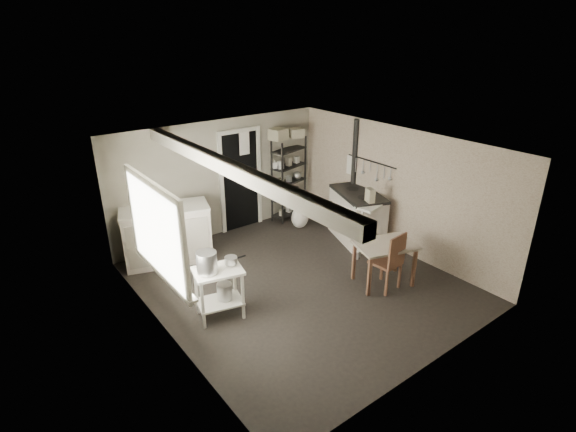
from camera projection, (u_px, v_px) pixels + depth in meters
floor at (299, 283)px, 7.42m from camera, size 5.00×5.00×0.00m
ceiling at (301, 147)px, 6.51m from camera, size 5.00×5.00×0.00m
wall_back at (220, 179)px, 8.79m from camera, size 4.50×0.02×2.30m
wall_front at (436, 288)px, 5.13m from camera, size 4.50×0.02×2.30m
wall_left at (162, 262)px, 5.71m from camera, size 0.02×5.00×2.30m
wall_right at (396, 189)px, 8.22m from camera, size 0.02×5.00×2.30m
window at (155, 231)px, 5.74m from camera, size 0.12×1.76×1.28m
doorway at (241, 182)px, 9.08m from camera, size 0.96×0.10×2.08m
ceiling_beam at (229, 168)px, 5.88m from camera, size 0.18×5.00×0.18m
wallpaper_panel at (395, 189)px, 8.21m from camera, size 0.01×5.00×2.30m
utensil_rail at (371, 161)px, 8.46m from camera, size 0.06×1.20×0.44m
prep_table at (219, 292)px, 6.43m from camera, size 0.77×0.63×0.77m
stockpot at (207, 262)px, 6.13m from camera, size 0.34×0.34×0.31m
saucepan at (231, 260)px, 6.37m from camera, size 0.21×0.21×0.10m
bucket at (225, 291)px, 6.48m from camera, size 0.25×0.25×0.24m
base_cabinets at (167, 237)px, 7.95m from camera, size 1.70×1.12×1.03m
mixing_bowl at (171, 210)px, 7.79m from camera, size 0.34×0.34×0.07m
counter_cup at (145, 217)px, 7.48m from camera, size 0.15×0.15×0.11m
shelf_rack at (289, 176)px, 9.59m from camera, size 0.89×0.52×1.76m
shelf_jar at (275, 160)px, 9.25m from camera, size 0.11×0.11×0.19m
storage_box_a at (278, 128)px, 9.08m from camera, size 0.39×0.36×0.23m
storage_box_b at (296, 126)px, 9.29m from camera, size 0.36×0.34×0.19m
stove at (357, 219)px, 8.75m from camera, size 1.07×1.41×0.98m
stovepipe at (355, 154)px, 8.79m from camera, size 0.11×0.11×1.36m
side_ledge at (369, 231)px, 8.27m from camera, size 0.68×0.46×0.96m
oats_box at (370, 201)px, 8.08m from camera, size 0.17×0.21×0.28m
work_table at (384, 262)px, 7.28m from camera, size 1.09×0.91×0.71m
table_cup at (403, 238)px, 7.13m from camera, size 0.13×0.13×0.09m
chair at (385, 261)px, 7.10m from camera, size 0.45×0.46×0.99m
flour_sack at (300, 217)px, 9.34m from camera, size 0.43×0.38×0.46m
floor_crock at (356, 255)px, 8.16m from camera, size 0.16×0.16×0.15m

